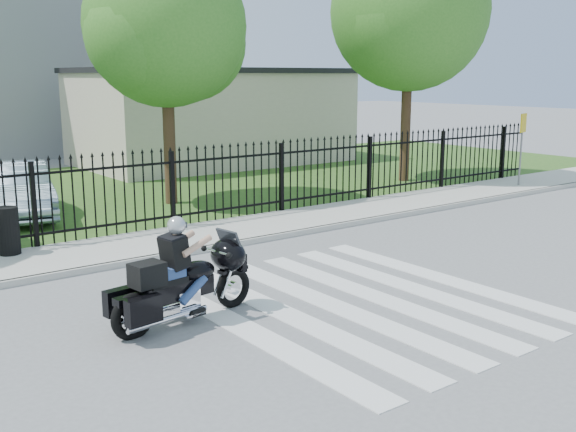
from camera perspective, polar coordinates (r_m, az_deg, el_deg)
ground at (r=10.51m, az=5.81°, el=-7.23°), size 120.00×120.00×0.00m
crosswalk at (r=10.51m, az=5.82°, el=-7.20°), size 5.00×5.50×0.01m
sidewalk at (r=14.41m, az=-7.80°, el=-1.78°), size 40.00×2.00×0.12m
curb at (r=13.57m, az=-5.73°, el=-2.58°), size 40.00×0.12×0.12m
grass_strip at (r=20.70m, az=-17.35°, el=1.80°), size 40.00×12.00×0.02m
iron_fence at (r=15.11m, az=-9.75°, el=2.05°), size 26.00×0.04×1.80m
tree_mid at (r=18.29m, az=-10.35°, el=15.54°), size 4.20×4.20×6.78m
tree_right at (r=22.41m, az=10.26°, el=16.68°), size 5.00×5.00×7.90m
building_low at (r=27.09m, az=-6.41°, el=8.21°), size 10.00×6.00×3.50m
building_low_roof at (r=27.04m, az=-6.50°, el=12.13°), size 10.20×6.20×0.20m
motorcycle_rider at (r=9.54m, az=-9.03°, el=-5.26°), size 2.37×0.96×1.57m
parked_car at (r=17.66m, az=-21.95°, el=2.05°), size 2.11×4.23×1.33m
traffic_sign at (r=21.72m, az=19.22°, el=6.56°), size 0.46×0.18×2.18m
litter_bin at (r=13.65m, az=-22.60°, el=-1.16°), size 0.52×0.52×0.90m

